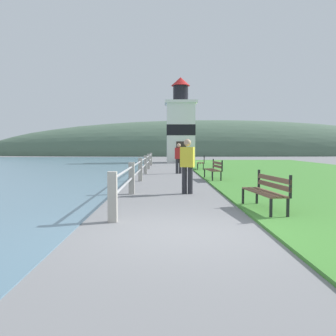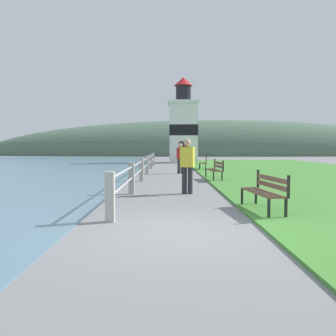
% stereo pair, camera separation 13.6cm
% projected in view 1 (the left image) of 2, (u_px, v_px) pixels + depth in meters
% --- Properties ---
extents(ground_plane, '(160.00, 160.00, 0.00)m').
position_uv_depth(ground_plane, '(184.00, 233.00, 6.64)').
color(ground_plane, slate).
extents(grass_verge, '(12.00, 41.31, 0.06)m').
position_uv_depth(grass_verge, '(308.00, 174.00, 20.46)').
color(grass_verge, '#428433').
rests_on(grass_verge, ground_plane).
extents(seawall_railing, '(0.18, 22.59, 1.03)m').
position_uv_depth(seawall_railing, '(143.00, 165.00, 18.77)').
color(seawall_railing, '#A8A399').
rests_on(seawall_railing, ground_plane).
extents(park_bench_near, '(0.67, 1.94, 0.94)m').
position_uv_depth(park_bench_near, '(267.00, 189.00, 8.74)').
color(park_bench_near, brown).
rests_on(park_bench_near, ground_plane).
extents(park_bench_midway, '(0.62, 1.90, 0.94)m').
position_uv_depth(park_bench_midway, '(214.00, 168.00, 17.02)').
color(park_bench_midway, brown).
rests_on(park_bench_midway, ground_plane).
extents(park_bench_far, '(0.64, 1.71, 0.94)m').
position_uv_depth(park_bench_far, '(202.00, 162.00, 24.33)').
color(park_bench_far, brown).
rests_on(park_bench_far, ground_plane).
extents(lighthouse, '(3.01, 3.01, 8.10)m').
position_uv_depth(lighthouse, '(181.00, 127.00, 35.74)').
color(lighthouse, white).
rests_on(lighthouse, ground_plane).
extents(person_strolling, '(0.49, 0.36, 1.78)m').
position_uv_depth(person_strolling, '(187.00, 164.00, 12.12)').
color(person_strolling, '#28282D').
rests_on(person_strolling, ground_plane).
extents(person_by_railing, '(0.44, 0.27, 1.71)m').
position_uv_depth(person_by_railing, '(179.00, 157.00, 21.18)').
color(person_by_railing, '#28282D').
rests_on(person_by_railing, ground_plane).
extents(distant_hillside, '(80.00, 16.00, 12.00)m').
position_uv_depth(distant_hillside, '(213.00, 155.00, 64.17)').
color(distant_hillside, '#4C6651').
rests_on(distant_hillside, ground_plane).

